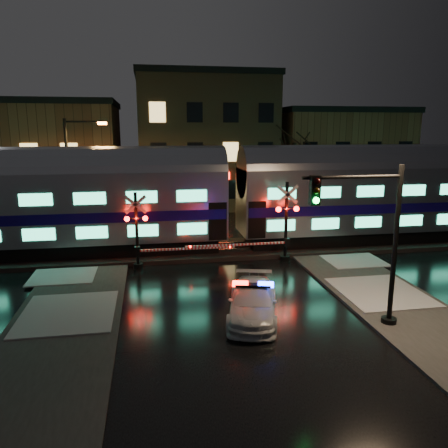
{
  "coord_description": "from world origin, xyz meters",
  "views": [
    {
      "loc": [
        -3.22,
        -19.51,
        7.06
      ],
      "look_at": [
        0.55,
        2.5,
        2.2
      ],
      "focal_mm": 35.0,
      "sensor_mm": 36.0,
      "label": 1
    }
  ],
  "objects": [
    {
      "name": "police_car",
      "position": [
        0.48,
        -4.37,
        0.65
      ],
      "size": [
        2.86,
        4.72,
        1.43
      ],
      "rotation": [
        0.0,
        0.0,
        -0.26
      ],
      "color": "silver",
      "rests_on": "ground"
    },
    {
      "name": "building_right",
      "position": [
        15.0,
        22.0,
        4.25
      ],
      "size": [
        12.0,
        10.0,
        8.5
      ],
      "primitive_type": "cube",
      "color": "brown",
      "rests_on": "ground"
    },
    {
      "name": "building_mid",
      "position": [
        2.0,
        22.5,
        5.75
      ],
      "size": [
        12.0,
        11.0,
        11.5
      ],
      "primitive_type": "cube",
      "color": "brown",
      "rests_on": "ground"
    },
    {
      "name": "building_left",
      "position": [
        -13.0,
        22.0,
        4.5
      ],
      "size": [
        14.0,
        10.0,
        9.0
      ],
      "primitive_type": "cube",
      "color": "brown",
      "rests_on": "ground"
    },
    {
      "name": "ground",
      "position": [
        0.0,
        0.0,
        0.0
      ],
      "size": [
        120.0,
        120.0,
        0.0
      ],
      "primitive_type": "plane",
      "color": "black",
      "rests_on": "ground"
    },
    {
      "name": "ballast",
      "position": [
        0.0,
        5.0,
        0.12
      ],
      "size": [
        90.0,
        4.2,
        0.24
      ],
      "primitive_type": "cube",
      "color": "black",
      "rests_on": "ground"
    },
    {
      "name": "crossing_signal_left",
      "position": [
        -3.59,
        2.3,
        1.65
      ],
      "size": [
        5.65,
        0.65,
        4.0
      ],
      "color": "black",
      "rests_on": "ground"
    },
    {
      "name": "traffic_light",
      "position": [
        4.33,
        -5.9,
        3.13
      ],
      "size": [
        3.81,
        0.69,
        5.89
      ],
      "rotation": [
        0.0,
        0.0,
        -0.24
      ],
      "color": "black",
      "rests_on": "ground"
    },
    {
      "name": "crossing_signal_right",
      "position": [
        3.55,
        2.31,
        1.81
      ],
      "size": [
        6.15,
        0.67,
        4.36
      ],
      "color": "black",
      "rests_on": "ground"
    },
    {
      "name": "sidewalk_left",
      "position": [
        -6.5,
        -6.0,
        0.06
      ],
      "size": [
        4.0,
        20.0,
        0.12
      ],
      "primitive_type": "cube",
      "color": "#2D2D2D",
      "rests_on": "ground"
    },
    {
      "name": "sidewalk_right",
      "position": [
        6.5,
        -6.0,
        0.06
      ],
      "size": [
        4.0,
        20.0,
        0.12
      ],
      "primitive_type": "cube",
      "color": "#2D2D2D",
      "rests_on": "ground"
    },
    {
      "name": "train",
      "position": [
        1.47,
        5.0,
        3.38
      ],
      "size": [
        51.0,
        3.12,
        5.92
      ],
      "color": "black",
      "rests_on": "ballast"
    },
    {
      "name": "streetlight",
      "position": [
        -7.94,
        9.0,
        4.44
      ],
      "size": [
        2.58,
        0.27,
        7.71
      ],
      "color": "black",
      "rests_on": "ground"
    }
  ]
}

